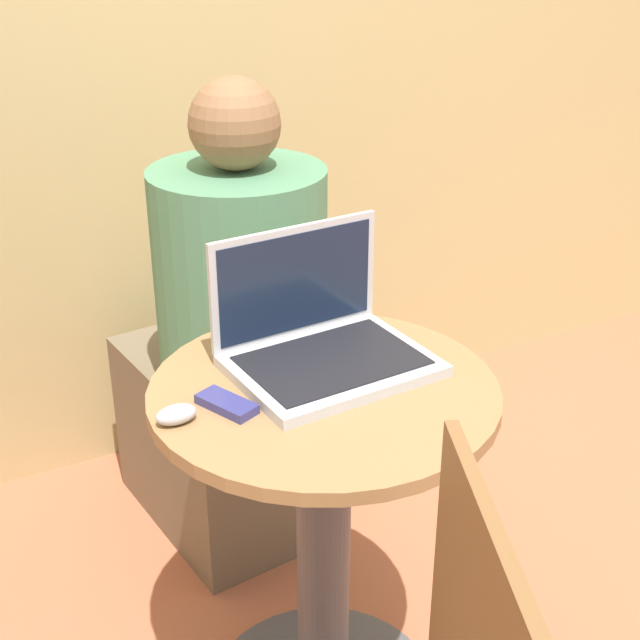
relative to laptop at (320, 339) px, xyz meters
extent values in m
cylinder|color=#4C4C51|center=(-0.04, -0.08, -0.42)|extent=(0.10, 0.10, 0.70)
cylinder|color=olive|center=(-0.04, -0.08, -0.06)|extent=(0.60, 0.60, 0.02)
cube|color=#B7B7BC|center=(0.00, -0.04, -0.04)|extent=(0.35, 0.28, 0.02)
cube|color=black|center=(0.00, -0.04, -0.02)|extent=(0.31, 0.22, 0.00)
cube|color=#B7B7BC|center=(-0.01, 0.09, 0.08)|extent=(0.34, 0.03, 0.21)
cube|color=#141E33|center=(-0.01, 0.08, 0.08)|extent=(0.31, 0.02, 0.19)
cube|color=navy|center=(-0.21, -0.07, -0.04)|extent=(0.08, 0.12, 0.02)
ellipsoid|color=#B2B2B7|center=(-0.30, -0.07, -0.03)|extent=(0.07, 0.04, 0.03)
cube|color=brown|center=(0.03, 0.59, -0.56)|extent=(0.43, 0.58, 0.46)
cylinder|color=#4C7F5B|center=(0.04, 0.46, -0.07)|extent=(0.39, 0.39, 0.52)
sphere|color=brown|center=(0.04, 0.46, 0.28)|extent=(0.19, 0.19, 0.19)
camera|label=1|loc=(-0.66, -1.24, 0.72)|focal=50.00mm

